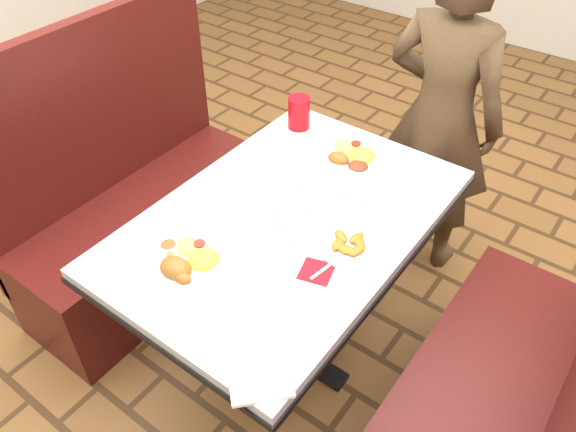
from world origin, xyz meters
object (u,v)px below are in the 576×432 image
object	(u,v)px
dining_table	(288,237)
booth_bench_right	(491,415)
near_dinner_plate	(188,259)
plantain_plate	(349,246)
booth_bench_left	(144,217)
red_tumbler	(299,113)
far_dinner_plate	(352,155)
diner_person	(441,118)

from	to	relation	value
dining_table	booth_bench_right	xyz separation A→B (m)	(0.80, 0.00, -0.32)
near_dinner_plate	plantain_plate	world-z (taller)	near_dinner_plate
booth_bench_left	booth_bench_right	xyz separation A→B (m)	(1.60, 0.00, 0.00)
booth_bench_left	dining_table	bearing A→B (deg)	0.00
plantain_plate	booth_bench_left	bearing A→B (deg)	179.36
dining_table	booth_bench_left	distance (m)	0.86
booth_bench_right	red_tumbler	bearing A→B (deg)	156.87
booth_bench_left	far_dinner_plate	bearing A→B (deg)	26.48
booth_bench_right	diner_person	xyz separation A→B (m)	(-0.67, 0.89, 0.40)
near_dinner_plate	far_dinner_plate	size ratio (longest dim) A/B	0.96
booth_bench_right	diner_person	world-z (taller)	diner_person
dining_table	plantain_plate	world-z (taller)	plantain_plate
booth_bench_right	near_dinner_plate	bearing A→B (deg)	-158.41
diner_person	plantain_plate	world-z (taller)	diner_person
diner_person	far_dinner_plate	xyz separation A→B (m)	(-0.13, -0.50, 0.04)
near_dinner_plate	far_dinner_plate	distance (m)	0.76
far_dinner_plate	diner_person	bearing A→B (deg)	75.24
dining_table	diner_person	world-z (taller)	diner_person
booth_bench_left	near_dinner_plate	xyz separation A→B (m)	(0.69, -0.36, 0.45)
red_tumbler	diner_person	bearing A→B (deg)	45.40
far_dinner_plate	booth_bench_left	bearing A→B (deg)	-153.52
diner_person	red_tumbler	bearing A→B (deg)	47.51
near_dinner_plate	dining_table	bearing A→B (deg)	73.48
dining_table	booth_bench_right	world-z (taller)	booth_bench_right
booth_bench_right	booth_bench_left	bearing A→B (deg)	180.00
plantain_plate	red_tumbler	world-z (taller)	red_tumbler
booth_bench_right	diner_person	size ratio (longest dim) A/B	0.82
near_dinner_plate	far_dinner_plate	bearing A→B (deg)	82.01
diner_person	far_dinner_plate	bearing A→B (deg)	77.36
far_dinner_plate	plantain_plate	world-z (taller)	far_dinner_plate
booth_bench_left	diner_person	world-z (taller)	diner_person
booth_bench_right	far_dinner_plate	size ratio (longest dim) A/B	4.79
booth_bench_left	plantain_plate	xyz separation A→B (m)	(1.04, -0.01, 0.43)
dining_table	diner_person	bearing A→B (deg)	81.68
booth_bench_left	diner_person	bearing A→B (deg)	43.91
near_dinner_plate	far_dinner_plate	xyz separation A→B (m)	(0.11, 0.76, -0.00)
booth_bench_left	diner_person	size ratio (longest dim) A/B	0.82
plantain_plate	booth_bench_right	bearing A→B (deg)	1.20
booth_bench_right	far_dinner_plate	bearing A→B (deg)	153.52
booth_bench_right	red_tumbler	distance (m)	1.28
plantain_plate	red_tumbler	size ratio (longest dim) A/B	1.46
near_dinner_plate	red_tumbler	xyz separation A→B (m)	(-0.19, 0.82, 0.04)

